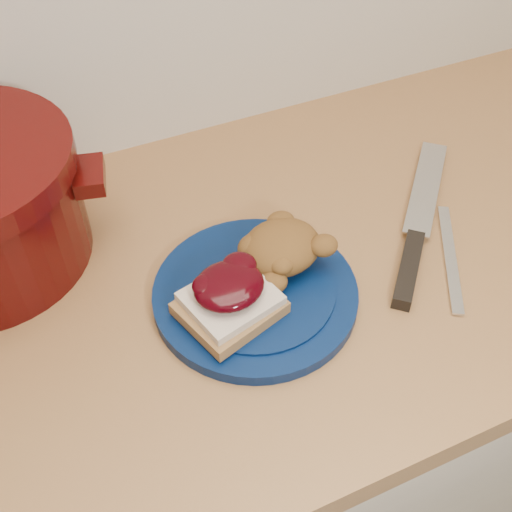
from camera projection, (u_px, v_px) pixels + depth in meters
name	position (u px, v px, depth m)	size (l,w,h in m)	color
base_cabinet	(267.00, 440.00, 1.15)	(4.00, 0.60, 0.86)	beige
plate	(255.00, 294.00, 0.76)	(0.24, 0.24, 0.02)	#041840
sandwich	(230.00, 297.00, 0.71)	(0.13, 0.12, 0.05)	olive
stuffing_mound	(281.00, 247.00, 0.76)	(0.10, 0.09, 0.05)	brown
chef_knife	(414.00, 245.00, 0.81)	(0.24, 0.26, 0.02)	black
butter_knife	(450.00, 257.00, 0.81)	(0.19, 0.01, 0.00)	silver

